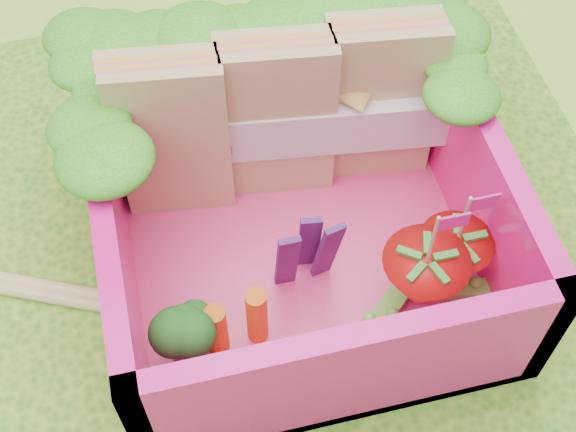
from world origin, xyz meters
The scene contains 13 objects.
ground centered at (0.00, 0.00, 0.00)m, with size 14.00×14.00×0.00m, color #A5DB3D.
placemat centered at (0.00, 0.00, 0.01)m, with size 2.60×2.60×0.03m, color #468D1F.
bento_floor centered at (0.08, -0.07, 0.06)m, with size 1.30×1.30×0.05m, color #EB3C7E.
bento_box centered at (0.08, -0.07, 0.31)m, with size 1.30×1.30×0.55m.
lettuce_ruffle centered at (0.08, 0.42, 0.64)m, with size 1.43×0.83×0.11m.
sandwich_stack centered at (0.08, 0.26, 0.41)m, with size 1.24×0.33×0.68m.
broccoli centered at (-0.37, -0.41, 0.27)m, with size 0.33×0.33×0.27m.
carrot_sticks centered at (-0.20, -0.38, 0.20)m, with size 0.20×0.08×0.26m.
purple_wedges centered at (0.07, -0.21, 0.27)m, with size 0.21×0.08×0.38m.
strawberry_left centered at (0.41, -0.39, 0.23)m, with size 0.28×0.28×0.52m.
strawberry_right centered at (0.54, -0.32, 0.21)m, with size 0.25×0.25×0.49m.
snap_peas centered at (0.42, -0.41, 0.11)m, with size 0.62×0.26×0.05m.
chopsticks centered at (-0.91, 0.02, 0.05)m, with size 2.04×0.96×0.05m.
Camera 1 is at (-0.32, -1.56, 2.50)m, focal length 50.00 mm.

